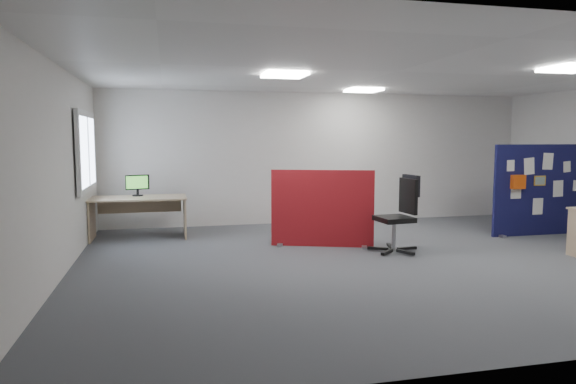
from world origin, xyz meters
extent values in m
plane|color=#4C4E53|center=(0.00, 0.00, 0.00)|extent=(9.00, 9.00, 0.00)
cube|color=white|center=(0.00, 0.00, 2.70)|extent=(9.00, 7.00, 0.02)
cube|color=silver|center=(0.00, 3.50, 1.35)|extent=(9.00, 0.02, 2.70)
cube|color=silver|center=(-4.50, 0.00, 1.35)|extent=(0.02, 7.00, 2.70)
cube|color=white|center=(-4.44, 2.00, 1.55)|extent=(0.06, 1.70, 1.30)
cube|color=white|center=(-4.42, 2.00, 1.55)|extent=(0.02, 1.50, 1.10)
cube|color=white|center=(2.00, -1.00, 2.67)|extent=(0.60, 0.60, 0.04)
cube|color=white|center=(-1.50, 0.50, 2.67)|extent=(0.60, 0.60, 0.04)
cube|color=white|center=(0.50, 2.50, 2.67)|extent=(0.60, 0.60, 0.04)
cube|color=#10103D|center=(3.48, 1.17, 0.83)|extent=(2.00, 0.06, 1.65)
cube|color=gray|center=(2.63, 1.17, 0.02)|extent=(0.08, 0.30, 0.04)
cube|color=white|center=(2.76, 1.13, 1.28)|extent=(0.15, 0.01, 0.20)
cube|color=white|center=(3.15, 1.13, 1.27)|extent=(0.21, 0.01, 0.30)
cube|color=white|center=(3.53, 1.13, 1.35)|extent=(0.21, 0.01, 0.30)
cube|color=white|center=(3.94, 1.13, 1.24)|extent=(0.15, 0.01, 0.20)
cube|color=white|center=(2.90, 1.13, 0.84)|extent=(0.21, 0.01, 0.30)
cube|color=white|center=(3.78, 1.13, 0.85)|extent=(0.21, 0.01, 0.30)
cube|color=white|center=(3.37, 1.13, 0.53)|extent=(0.21, 0.01, 0.30)
cube|color=gold|center=(3.38, 1.13, 1.00)|extent=(0.24, 0.01, 0.18)
cube|color=#E34E0E|center=(2.90, 1.09, 0.99)|extent=(0.25, 0.10, 0.25)
cube|color=maroon|center=(-0.73, 1.11, 0.63)|extent=(1.59, 0.62, 1.25)
cube|color=gray|center=(-1.42, 1.11, 0.02)|extent=(0.08, 0.30, 0.04)
cube|color=gray|center=(-0.05, 1.11, 0.02)|extent=(0.08, 0.30, 0.04)
cube|color=tan|center=(-3.68, 2.54, 0.71)|extent=(1.65, 0.82, 0.03)
cube|color=tan|center=(-4.47, 2.54, 0.35)|extent=(0.03, 0.76, 0.70)
cube|color=tan|center=(-2.89, 2.54, 0.35)|extent=(0.03, 0.76, 0.70)
cube|color=tan|center=(-3.68, 2.92, 0.55)|extent=(1.48, 0.02, 0.30)
cylinder|color=black|center=(-3.70, 2.74, 0.74)|extent=(0.19, 0.19, 0.02)
cube|color=black|center=(-3.70, 2.74, 0.80)|extent=(0.04, 0.04, 0.09)
cube|color=black|center=(-3.70, 2.74, 0.98)|extent=(0.41, 0.14, 0.26)
cube|color=green|center=(-3.70, 2.72, 0.98)|extent=(0.37, 0.10, 0.22)
cube|color=black|center=(0.46, 0.46, 0.04)|extent=(0.33, 0.09, 0.04)
cube|color=black|center=(0.28, 0.67, 0.04)|extent=(0.12, 0.33, 0.04)
cube|color=black|center=(0.02, 0.56, 0.04)|extent=(0.31, 0.21, 0.04)
cube|color=black|center=(0.04, 0.28, 0.04)|extent=(0.28, 0.26, 0.04)
cube|color=black|center=(0.32, 0.22, 0.04)|extent=(0.18, 0.32, 0.04)
cylinder|color=gray|center=(0.22, 0.44, 0.27)|extent=(0.07, 0.07, 0.46)
cube|color=black|center=(0.22, 0.44, 0.52)|extent=(0.55, 0.55, 0.08)
cube|color=black|center=(0.46, 0.46, 0.87)|extent=(0.10, 0.46, 0.54)
cube|color=black|center=(0.51, 0.46, 1.04)|extent=(0.10, 0.42, 0.33)
camera|label=1|loc=(-3.17, -6.81, 1.77)|focal=32.00mm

